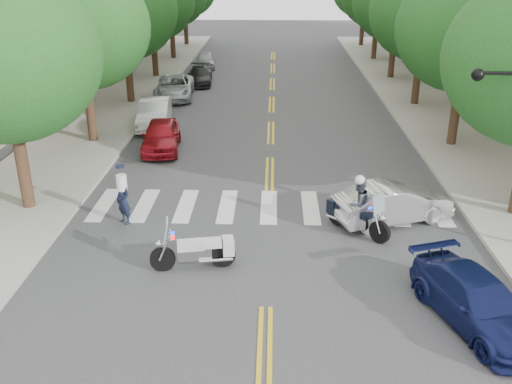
{
  "coord_description": "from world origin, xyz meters",
  "views": [
    {
      "loc": [
        0.15,
        -12.82,
        8.74
      ],
      "look_at": [
        -0.42,
        4.84,
        1.3
      ],
      "focal_mm": 40.0,
      "sensor_mm": 36.0,
      "label": 1
    }
  ],
  "objects_px": {
    "sedan_blue": "(477,301)",
    "motorcycle_parked": "(200,251)",
    "officer_standing": "(123,200)",
    "convertible": "(393,203)",
    "motorcycle_police": "(356,207)"
  },
  "relations": [
    {
      "from": "motorcycle_police",
      "to": "convertible",
      "type": "distance_m",
      "value": 1.66
    },
    {
      "from": "motorcycle_police",
      "to": "officer_standing",
      "type": "relative_size",
      "value": 1.2
    },
    {
      "from": "motorcycle_parked",
      "to": "motorcycle_police",
      "type": "bearing_deg",
      "value": -73.39
    },
    {
      "from": "motorcycle_parked",
      "to": "convertible",
      "type": "height_order",
      "value": "motorcycle_parked"
    },
    {
      "from": "convertible",
      "to": "motorcycle_parked",
      "type": "bearing_deg",
      "value": 97.78
    },
    {
      "from": "motorcycle_parked",
      "to": "convertible",
      "type": "distance_m",
      "value": 7.17
    },
    {
      "from": "motorcycle_police",
      "to": "sedan_blue",
      "type": "relative_size",
      "value": 0.48
    },
    {
      "from": "officer_standing",
      "to": "convertible",
      "type": "bearing_deg",
      "value": 42.57
    },
    {
      "from": "motorcycle_parked",
      "to": "officer_standing",
      "type": "relative_size",
      "value": 1.47
    },
    {
      "from": "convertible",
      "to": "sedan_blue",
      "type": "bearing_deg",
      "value": 169.05
    },
    {
      "from": "convertible",
      "to": "sedan_blue",
      "type": "height_order",
      "value": "convertible"
    },
    {
      "from": "officer_standing",
      "to": "convertible",
      "type": "xyz_separation_m",
      "value": [
        9.32,
        0.44,
        -0.17
      ]
    },
    {
      "from": "sedan_blue",
      "to": "motorcycle_parked",
      "type": "bearing_deg",
      "value": 142.38
    },
    {
      "from": "convertible",
      "to": "sedan_blue",
      "type": "xyz_separation_m",
      "value": [
        1.02,
        -5.94,
        -0.06
      ]
    },
    {
      "from": "officer_standing",
      "to": "convertible",
      "type": "distance_m",
      "value": 9.33
    }
  ]
}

